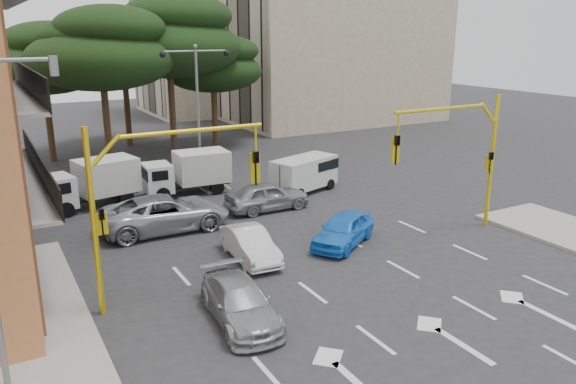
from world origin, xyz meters
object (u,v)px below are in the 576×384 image
Objects in this scene: car_white_hatch at (250,244)px; car_silver_cross_a at (165,213)px; van_white at (304,174)px; car_silver_wagon at (240,302)px; signal_mast_left at (150,189)px; box_truck_a at (90,184)px; car_silver_cross_b at (267,196)px; signal_mast_right at (464,147)px; car_blue_compact at (343,230)px; box_truck_b at (187,173)px; street_lamp_center at (197,89)px.

car_white_hatch is 0.65× the size of car_silver_cross_a.
car_silver_wagon is at bearing -56.94° from van_white.
signal_mast_left reaches higher than box_truck_a.
signal_mast_right is at bearing -139.46° from car_silver_cross_b.
car_silver_cross_b reaches higher than car_white_hatch.
van_white is at bearing 50.49° from car_white_hatch.
car_silver_cross_b reaches higher than car_silver_wagon.
car_silver_cross_b reaches higher than car_blue_compact.
signal_mast_left is 14.52m from van_white.
van_white reaches higher than car_white_hatch.
van_white is at bearing -112.32° from box_truck_b.
signal_mast_left is 1.24× the size of box_truck_a.
car_blue_compact is 0.67× the size of car_silver_cross_a.
signal_mast_left is 0.77× the size of street_lamp_center.
van_white is (9.16, 11.53, 0.36)m from car_silver_wagon.
box_truck_a reaches higher than car_silver_wagon.
car_white_hatch is at bearing -158.58° from car_silver_cross_a.
van_white is 0.83× the size of box_truck_b.
car_silver_cross_a is (0.51, 9.14, 0.18)m from car_silver_wagon.
car_silver_cross_b is (3.47, 5.29, 0.11)m from car_white_hatch.
car_silver_wagon is 0.74× the size of car_silver_cross_a.
street_lamp_center is (-6.80, 14.01, 1.54)m from signal_mast_right.
car_silver_cross_a is (-5.95, 5.39, 0.14)m from car_blue_compact.
signal_mast_left is 8.99m from car_blue_compact.
box_truck_b is at bearing -28.17° from car_silver_cross_a.
car_silver_cross_b is at bearing 154.12° from car_blue_compact.
car_silver_cross_a is (-4.45, -7.38, -4.63)m from street_lamp_center.
box_truck_b is at bearing 125.60° from signal_mast_right.
box_truck_a is at bearing -122.99° from van_white.
street_lamp_center is at bearing 79.56° from car_silver_wagon.
street_lamp_center reaches higher than box_truck_a.
signal_mast_right is 12.46m from car_silver_wagon.
car_silver_cross_b is at bearing -134.29° from box_truck_a.
van_white is at bearing -49.97° from street_lamp_center.
signal_mast_right is at bearing -119.65° from car_silver_cross_a.
car_silver_cross_a is at bearing 153.96° from box_truck_b.
signal_mast_left reaches higher than car_white_hatch.
street_lamp_center is 1.83× the size of car_silver_wagon.
car_silver_wagon is 11.17m from car_silver_cross_b.
box_truck_a is at bearing 57.75° from car_silver_cross_b.
box_truck_b is (-2.48, 4.74, 0.43)m from car_silver_cross_b.
van_white is at bearing -58.77° from car_silver_cross_b.
car_silver_cross_a is (2.35, 6.63, -3.08)m from signal_mast_left.
box_truck_a is (-2.24, 5.20, 0.39)m from car_silver_cross_a.
box_truck_b is (-5.81, 2.74, 0.18)m from van_white.
box_truck_b is (5.19, 11.75, -2.73)m from signal_mast_left.
van_white is at bearing -116.28° from box_truck_a.
car_silver_cross_a is at bearing -164.29° from car_blue_compact.
box_truck_a is (0.11, 11.83, -2.70)m from signal_mast_left.
van_white is (4.20, -5.00, -4.45)m from street_lamp_center.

